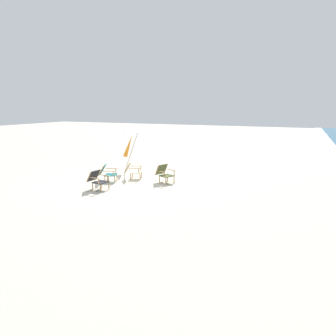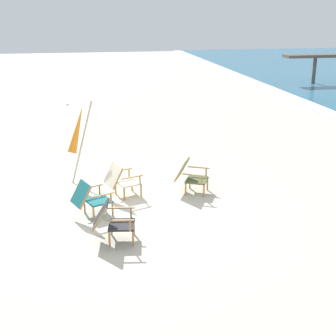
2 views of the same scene
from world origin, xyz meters
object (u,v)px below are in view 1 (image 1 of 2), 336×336
object	(u,v)px
beach_chair_mid_center	(97,179)
umbrella_furled_orange	(129,146)
beach_chair_back_right	(164,173)
beach_chair_far_center	(107,172)
beach_chair_front_right	(133,170)

from	to	relation	value
beach_chair_mid_center	umbrella_furled_orange	xyz separation A→B (m)	(-3.41, -0.57, 0.89)
beach_chair_back_right	beach_chair_far_center	distance (m)	2.54
beach_chair_mid_center	umbrella_furled_orange	world-z (taller)	umbrella_furled_orange
beach_chair_front_right	beach_chair_far_center	distance (m)	1.22
beach_chair_front_right	beach_chair_mid_center	size ratio (longest dim) A/B	1.07
beach_chair_far_center	umbrella_furled_orange	size ratio (longest dim) A/B	0.46
beach_chair_front_right	umbrella_furled_orange	bearing A→B (deg)	-143.45
umbrella_furled_orange	beach_chair_back_right	bearing A→B (deg)	63.48
beach_chair_far_center	beach_chair_mid_center	bearing A→B (deg)	17.39
umbrella_furled_orange	beach_chair_front_right	bearing A→B (deg)	36.55
beach_chair_far_center	beach_chair_mid_center	xyz separation A→B (m)	(1.18, 0.37, -0.00)
beach_chair_front_right	beach_chair_back_right	bearing A→B (deg)	89.57
beach_chair_far_center	umbrella_furled_orange	xyz separation A→B (m)	(-2.23, -0.20, 0.89)
umbrella_furled_orange	beach_chair_mid_center	bearing A→B (deg)	9.50
beach_chair_back_right	umbrella_furled_orange	world-z (taller)	umbrella_furled_orange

